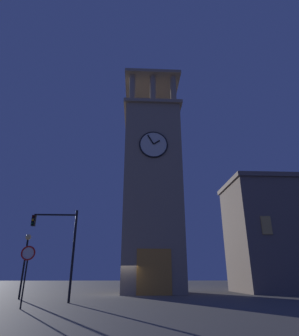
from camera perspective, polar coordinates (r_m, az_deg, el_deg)
The scene contains 5 objects.
ground_plane at distance 27.37m, azimuth -5.35°, elevation -24.38°, with size 200.00×200.00×0.00m, color #56544F.
clocktower at distance 32.23m, azimuth 0.42°, elevation -4.72°, with size 6.70×8.21×27.22m.
traffic_signal_mid at distance 20.69m, azimuth -17.63°, elevation -13.61°, with size 3.12×0.41×5.95m.
street_lamp at distance 24.82m, azimuth -23.80°, elevation -15.39°, with size 0.44×0.44×4.72m.
no_horn_sign at distance 17.39m, azimuth -23.54°, elevation -16.49°, with size 0.78×0.14×3.16m.
Camera 1 is at (-0.97, 27.31, 1.56)m, focal length 30.03 mm.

